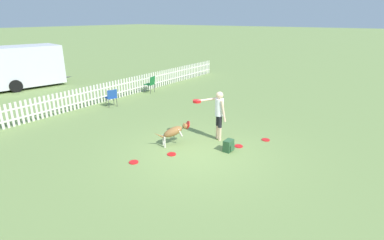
{
  "coord_description": "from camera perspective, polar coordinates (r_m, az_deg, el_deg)",
  "views": [
    {
      "loc": [
        -6.89,
        -4.69,
        3.96
      ],
      "look_at": [
        0.58,
        0.57,
        0.8
      ],
      "focal_mm": 28.0,
      "sensor_mm": 36.0,
      "label": 1
    }
  ],
  "objects": [
    {
      "name": "ground_plane",
      "position": [
        9.23,
        0.84,
        -6.32
      ],
      "size": [
        240.0,
        240.0,
        0.0
      ],
      "primitive_type": "plane",
      "color": "olive"
    },
    {
      "name": "handler_person",
      "position": [
        9.91,
        4.91,
        1.95
      ],
      "size": [
        0.75,
        1.06,
        1.67
      ],
      "rotation": [
        0.0,
        0.0,
        0.93
      ],
      "color": "beige",
      "rests_on": "ground_plane"
    },
    {
      "name": "leaping_dog",
      "position": [
        9.63,
        -3.4,
        -2.18
      ],
      "size": [
        1.05,
        0.84,
        0.77
      ],
      "rotation": [
        0.0,
        0.0,
        -2.21
      ],
      "color": "olive",
      "rests_on": "ground_plane"
    },
    {
      "name": "frisbee_near_handler",
      "position": [
        10.46,
        13.86,
        -3.68
      ],
      "size": [
        0.27,
        0.27,
        0.02
      ],
      "color": "red",
      "rests_on": "ground_plane"
    },
    {
      "name": "frisbee_near_dog",
      "position": [
        9.15,
        -3.92,
        -6.52
      ],
      "size": [
        0.27,
        0.27,
        0.02
      ],
      "color": "red",
      "rests_on": "ground_plane"
    },
    {
      "name": "frisbee_midfield",
      "position": [
        9.79,
        8.86,
        -4.94
      ],
      "size": [
        0.27,
        0.27,
        0.02
      ],
      "color": "red",
      "rests_on": "ground_plane"
    },
    {
      "name": "frisbee_far_scatter",
      "position": [
        8.82,
        -11.05,
        -7.88
      ],
      "size": [
        0.27,
        0.27,
        0.02
      ],
      "color": "red",
      "rests_on": "ground_plane"
    },
    {
      "name": "backpack_on_grass",
      "position": [
        9.36,
        7.0,
        -4.88
      ],
      "size": [
        0.34,
        0.26,
        0.37
      ],
      "color": "#2D5633",
      "rests_on": "ground_plane"
    },
    {
      "name": "picket_fence",
      "position": [
        14.01,
        -23.51,
        3.05
      ],
      "size": [
        23.85,
        0.04,
        0.93
      ],
      "color": "silver",
      "rests_on": "ground_plane"
    },
    {
      "name": "folding_chair_blue_left",
      "position": [
        14.28,
        -15.09,
        4.37
      ],
      "size": [
        0.59,
        0.6,
        0.82
      ],
      "rotation": [
        0.0,
        0.0,
        2.8
      ],
      "color": "#333338",
      "rests_on": "ground_plane"
    },
    {
      "name": "folding_chair_center",
      "position": [
        16.56,
        -7.88,
        7.0
      ],
      "size": [
        0.52,
        0.54,
        0.9
      ],
      "rotation": [
        0.0,
        0.0,
        3.29
      ],
      "color": "#333338",
      "rests_on": "ground_plane"
    },
    {
      "name": "equipment_trailer",
      "position": [
        20.25,
        -30.19,
        8.86
      ],
      "size": [
        5.42,
        3.08,
        2.37
      ],
      "rotation": [
        0.0,
        0.0,
        -0.2
      ],
      "color": "silver",
      "rests_on": "ground_plane"
    }
  ]
}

